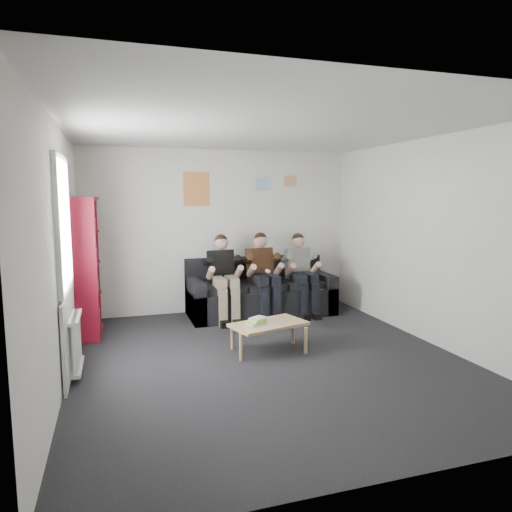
{
  "coord_description": "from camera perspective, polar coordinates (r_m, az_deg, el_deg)",
  "views": [
    {
      "loc": [
        -1.71,
        -4.98,
        1.93
      ],
      "look_at": [
        0.25,
        1.3,
        1.07
      ],
      "focal_mm": 32.0,
      "sensor_mm": 36.0,
      "label": 1
    }
  ],
  "objects": [
    {
      "name": "radiator",
      "position": [
        5.44,
        -21.52,
        -10.0
      ],
      "size": [
        0.1,
        0.64,
        0.6
      ],
      "color": "white",
      "rests_on": "ground"
    },
    {
      "name": "coffee_table",
      "position": [
        5.75,
        1.59,
        -8.78
      ],
      "size": [
        0.92,
        0.51,
        0.37
      ],
      "rotation": [
        0.0,
        0.0,
        0.28
      ],
      "color": "tan",
      "rests_on": "ground"
    },
    {
      "name": "game_cases",
      "position": [
        5.69,
        0.12,
        -8.15
      ],
      "size": [
        0.27,
        0.25,
        0.07
      ],
      "rotation": [
        0.0,
        0.0,
        0.37
      ],
      "color": "beige",
      "rests_on": "coffee_table"
    },
    {
      "name": "person_right",
      "position": [
        7.54,
        5.74,
        -2.21
      ],
      "size": [
        0.38,
        0.82,
        1.33
      ],
      "rotation": [
        0.0,
        0.0,
        -0.06
      ],
      "color": "silver",
      "rests_on": "sofa"
    },
    {
      "name": "sofa",
      "position": [
        7.57,
        0.5,
        -4.79
      ],
      "size": [
        2.36,
        0.96,
        0.91
      ],
      "color": "black",
      "rests_on": "ground"
    },
    {
      "name": "poster_sign",
      "position": [
        7.51,
        -12.08,
        9.72
      ],
      "size": [
        0.2,
        0.01,
        0.14
      ],
      "primitive_type": "cube",
      "color": "silver",
      "rests_on": "room_shell"
    },
    {
      "name": "poster_blue",
      "position": [
        7.87,
        0.9,
        9.04
      ],
      "size": [
        0.25,
        0.01,
        0.2
      ],
      "primitive_type": "cube",
      "color": "#429AE0",
      "rests_on": "room_shell"
    },
    {
      "name": "room_shell",
      "position": [
        5.3,
        1.59,
        1.14
      ],
      "size": [
        5.0,
        5.0,
        5.0
      ],
      "color": "black",
      "rests_on": "ground"
    },
    {
      "name": "window",
      "position": [
        5.29,
        -22.67,
        -2.97
      ],
      "size": [
        0.05,
        1.3,
        2.36
      ],
      "color": "white",
      "rests_on": "room_shell"
    },
    {
      "name": "poster_pink",
      "position": [
        8.04,
        4.33,
        9.34
      ],
      "size": [
        0.22,
        0.01,
        0.18
      ],
      "primitive_type": "cube",
      "color": "#CB3F88",
      "rests_on": "room_shell"
    },
    {
      "name": "person_middle",
      "position": [
        7.3,
        1.0,
        -2.4
      ],
      "size": [
        0.4,
        0.85,
        1.35
      ],
      "rotation": [
        0.0,
        0.0,
        0.17
      ],
      "color": "#502D1A",
      "rests_on": "sofa"
    },
    {
      "name": "bookshelf",
      "position": [
        6.75,
        -20.29,
        -1.28
      ],
      "size": [
        0.29,
        0.87,
        1.92
      ],
      "rotation": [
        0.0,
        0.0,
        -0.08
      ],
      "color": "maroon",
      "rests_on": "ground"
    },
    {
      "name": "person_left",
      "position": [
        7.13,
        -4.03,
        -2.71
      ],
      "size": [
        0.39,
        0.84,
        1.34
      ],
      "rotation": [
        0.0,
        0.0,
        0.1
      ],
      "color": "black",
      "rests_on": "sofa"
    },
    {
      "name": "poster_large",
      "position": [
        7.59,
        -7.47,
        8.28
      ],
      "size": [
        0.42,
        0.01,
        0.55
      ],
      "primitive_type": "cube",
      "color": "#E2B550",
      "rests_on": "room_shell"
    }
  ]
}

